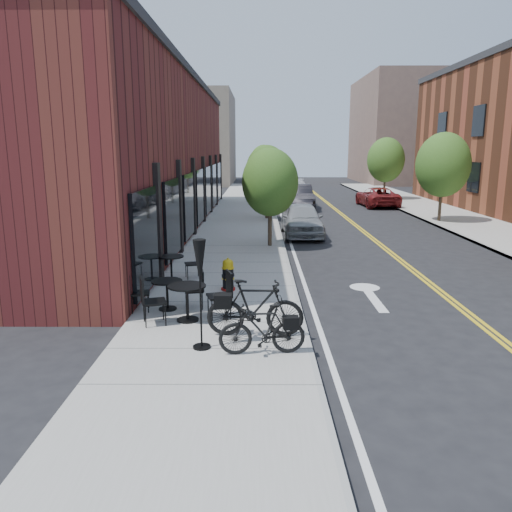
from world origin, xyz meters
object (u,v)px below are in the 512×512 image
object	(u,v)px
bistro_set_b	(167,291)
bicycle_right	(255,308)
patio_umbrella	(200,271)
parked_car_far	(377,197)
bistro_set_c	(171,264)
bicycle_left	(262,329)
bistro_set_a	(187,298)
parked_car_c	(294,191)
fire_hydrant	(228,275)
parked_car_b	(298,197)
parked_car_a	(302,219)

from	to	relation	value
bistro_set_b	bicycle_right	bearing A→B (deg)	-50.13
patio_umbrella	parked_car_far	xyz separation A→B (m)	(9.22, 25.22, -0.99)
bistro_set_b	bistro_set_c	bearing A→B (deg)	86.72
bicycle_left	bistro_set_b	distance (m)	3.47
parked_car_far	bistro_set_b	bearing A→B (deg)	63.59
bistro_set_a	parked_car_c	world-z (taller)	parked_car_c
bistro_set_b	patio_umbrella	world-z (taller)	patio_umbrella
bicycle_left	bistro_set_b	bearing A→B (deg)	-144.41
bistro_set_a	fire_hydrant	bearing A→B (deg)	55.60
bicycle_right	parked_car_c	world-z (taller)	parked_car_c
bistro_set_a	parked_car_b	size ratio (longest dim) A/B	0.42
bistro_set_c	parked_car_a	xyz separation A→B (m)	(4.51, 8.29, 0.16)
bistro_set_b	parked_car_b	world-z (taller)	parked_car_b
bicycle_left	bistro_set_a	bearing A→B (deg)	-142.98
parked_car_b	bicycle_right	bearing A→B (deg)	-98.12
bicycle_left	bicycle_right	bearing A→B (deg)	-176.62
bistro_set_c	parked_car_c	xyz separation A→B (m)	(5.20, 23.13, 0.24)
parked_car_a	parked_car_c	bearing A→B (deg)	86.69
bicycle_right	bistro_set_b	world-z (taller)	bicycle_right
bistro_set_c	parked_car_b	size ratio (longest dim) A/B	0.36
fire_hydrant	parked_car_c	xyz separation A→B (m)	(3.47, 24.21, 0.28)
fire_hydrant	bicycle_right	bearing A→B (deg)	-101.24
fire_hydrant	parked_car_a	size ratio (longest dim) A/B	0.20
parked_car_c	parked_car_far	xyz separation A→B (m)	(5.48, -3.04, -0.16)
bicycle_right	parked_car_far	size ratio (longest dim) A/B	0.42
bicycle_left	parked_car_b	size ratio (longest dim) A/B	0.34
parked_car_far	patio_umbrella	bearing A→B (deg)	67.76
bicycle_left	parked_car_a	bearing A→B (deg)	167.44
fire_hydrant	bistro_set_a	bearing A→B (deg)	-130.76
patio_umbrella	bistro_set_a	bearing A→B (deg)	107.33
bistro_set_a	patio_umbrella	bearing A→B (deg)	-90.13
bistro_set_b	parked_car_c	world-z (taller)	parked_car_c
fire_hydrant	parked_car_c	distance (m)	24.46
parked_car_a	parked_car_b	size ratio (longest dim) A/B	0.91
bicycle_left	fire_hydrant	bearing A→B (deg)	-173.07
fire_hydrant	bistro_set_c	world-z (taller)	bistro_set_c
bicycle_right	patio_umbrella	size ratio (longest dim) A/B	0.93
bistro_set_b	parked_car_b	size ratio (longest dim) A/B	0.36
bicycle_right	bistro_set_b	xyz separation A→B (m)	(-2.11, 1.71, -0.13)
bicycle_right	bistro_set_a	size ratio (longest dim) A/B	0.99
patio_umbrella	bicycle_left	bearing A→B (deg)	-13.78
bicycle_right	bistro_set_a	distance (m)	1.78
parked_car_far	parked_car_a	bearing A→B (deg)	60.25
bistro_set_c	parked_car_far	size ratio (longest dim) A/B	0.37
bistro_set_b	parked_car_a	distance (m)	11.81
bicycle_right	parked_car_a	distance (m)	12.94
fire_hydrant	bicycle_left	xyz separation A→B (m)	(0.89, -4.34, 0.07)
bicycle_right	bistro_set_c	xyz separation A→B (m)	(-2.49, 4.49, -0.13)
bistro_set_c	parked_car_b	xyz separation A→B (m)	(5.19, 18.79, 0.21)
parked_car_c	parked_car_far	size ratio (longest dim) A/B	1.19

